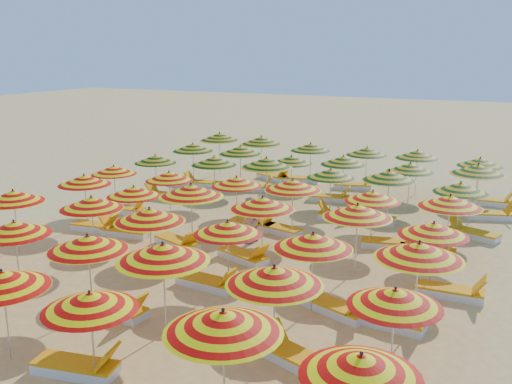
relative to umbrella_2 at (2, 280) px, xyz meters
The scene contains 75 objects.
ground 9.06m from the umbrella_2, 82.81° to the left, with size 120.00×120.00×0.00m, color #EFC46A.
umbrella_2 is the anchor object (origin of this frame).
umbrella_3 2.15m from the umbrella_2, ahead, with size 1.98×1.98×1.91m.
umbrella_4 4.98m from the umbrella_2, ahead, with size 2.30×2.30×2.14m.
umbrella_5 7.32m from the umbrella_2, ahead, with size 2.27×2.27×1.95m.
umbrella_7 3.63m from the umbrella_2, 134.87° to the left, with size 2.43×2.43×1.98m.
umbrella_8 2.42m from the umbrella_2, 89.17° to the left, with size 1.95×1.95×2.03m.
umbrella_9 3.25m from the umbrella_2, 46.07° to the left, with size 2.44×2.44×2.19m.
umbrella_10 5.44m from the umbrella_2, 25.59° to the left, with size 2.52×2.52×2.11m.
umbrella_11 7.73m from the umbrella_2, 20.80° to the left, with size 2.29×2.29×1.92m.
umbrella_12 7.04m from the umbrella_2, 136.72° to the left, with size 2.16×2.16×2.03m.
umbrella_13 5.80m from the umbrella_2, 114.37° to the left, with size 2.43×2.43×2.03m.
umbrella_14 4.84m from the umbrella_2, 89.43° to the left, with size 2.29×2.29×2.08m.
umbrella_15 5.68m from the umbrella_2, 66.19° to the left, with size 2.33×2.33×1.91m.
umbrella_16 6.82m from the umbrella_2, 45.35° to the left, with size 2.00×2.00×2.04m.
umbrella_17 8.83m from the umbrella_2, 35.02° to the left, with size 2.25×2.25×2.12m.
umbrella_18 9.16m from the umbrella_2, 122.37° to the left, with size 2.09×2.09×1.98m.
umbrella_19 7.76m from the umbrella_2, 108.37° to the left, with size 2.28×2.28×1.90m.
umbrella_20 7.42m from the umbrella_2, 91.86° to the left, with size 2.32×2.32×2.19m.
umbrella_21 7.72m from the umbrella_2, 72.97° to the left, with size 2.05×2.05×2.07m.
umbrella_22 9.21m from the umbrella_2, 56.67° to the left, with size 2.46×2.46×2.10m.
umbrella_23 10.30m from the umbrella_2, 45.81° to the left, with size 1.94×1.94×1.93m.
umbrella_24 11.27m from the umbrella_2, 118.52° to the left, with size 1.89×1.89×1.87m.
umbrella_25 10.24m from the umbrella_2, 105.56° to the left, with size 2.20×2.20×1.89m.
umbrella_26 10.10m from the umbrella_2, 90.23° to the left, with size 1.83×1.83×1.91m.
umbrella_27 10.21m from the umbrella_2, 77.73° to the left, with size 2.48×2.48×2.06m.
umbrella_28 11.29m from the umbrella_2, 64.58° to the left, with size 1.97×1.97×1.90m.
umbrella_29 12.43m from the umbrella_2, 54.46° to the left, with size 2.07×2.07×2.04m.
umbrella_30 13.42m from the umbrella_2, 112.72° to the left, with size 2.05×2.05×1.90m.
umbrella_31 12.89m from the umbrella_2, 100.89° to the left, with size 1.98×1.98×2.03m.
umbrella_32 12.64m from the umbrella_2, 90.23° to the left, with size 2.48×2.48×2.18m.
umbrella_33 13.07m from the umbrella_2, 78.75° to the left, with size 1.84×1.84×1.93m.
umbrella_34 13.65m from the umbrella_2, 69.59° to the left, with size 2.40×2.40×2.08m.
umbrella_35 14.47m from the umbrella_2, 59.97° to the left, with size 2.37×2.37×1.93m.
umbrella_36 15.78m from the umbrella_2, 108.18° to the left, with size 2.05×2.05×2.05m.
umbrella_37 15.27m from the umbrella_2, 99.32° to the left, with size 2.46×2.46×2.10m.
umbrella_38 14.84m from the umbrella_2, 89.58° to the left, with size 2.05×2.05×1.90m.
umbrella_39 15.24m from the umbrella_2, 81.20° to the left, with size 2.50×2.50×2.03m.
umbrella_40 15.94m from the umbrella_2, 71.53° to the left, with size 2.20×2.20×1.96m.
umbrella_41 16.78m from the umbrella_2, 63.21° to the left, with size 2.53×2.53×2.16m.
umbrella_42 18.47m from the umbrella_2, 105.91° to the left, with size 2.54×2.54×2.19m.
umbrella_43 17.74m from the umbrella_2, 98.45° to the left, with size 2.60×2.60×2.19m.
umbrella_44 17.59m from the umbrella_2, 90.19° to the left, with size 2.10×2.10×2.03m.
umbrella_45 17.94m from the umbrella_2, 81.70° to the left, with size 2.06×2.06×2.00m.
umbrella_46 18.38m from the umbrella_2, 74.73° to the left, with size 2.34×2.34×2.05m.
umbrella_47 19.04m from the umbrella_2, 67.07° to the left, with size 2.44×2.44×1.95m.
lounger_2 2.31m from the umbrella_2, ahead, with size 1.81×0.89×0.69m.
lounger_6 3.11m from the umbrella_2, 76.24° to the left, with size 1.78×0.74×0.69m.
lounger_7 6.13m from the umbrella_2, 23.73° to the left, with size 1.83×1.13×0.69m.
lounger_8 5.51m from the umbrella_2, 70.16° to the left, with size 1.77×0.70×0.69m.
lounger_9 7.50m from the umbrella_2, 42.59° to the left, with size 1.83×1.13×0.69m.
lounger_10 8.46m from the umbrella_2, 35.88° to the left, with size 1.77×0.72×0.69m.
lounger_11 8.81m from the umbrella_2, 119.78° to the left, with size 1.79×0.81×0.69m.
lounger_12 8.26m from the umbrella_2, 112.08° to the left, with size 1.79×0.79×0.69m.
lounger_13 7.55m from the umbrella_2, 95.79° to the left, with size 1.83×1.10×0.69m.
lounger_14 7.54m from the umbrella_2, 76.20° to the left, with size 1.83×1.11×0.69m.
lounger_15 10.71m from the umbrella_2, 42.72° to the left, with size 1.75×0.63×0.69m.
lounger_16 10.96m from the umbrella_2, 116.19° to the left, with size 1.80×0.82×0.69m.
lounger_17 10.37m from the umbrella_2, 86.88° to the left, with size 1.78×0.74×0.69m.
lounger_18 10.37m from the umbrella_2, 81.18° to the left, with size 1.82×0.96×0.69m.
lounger_19 11.75m from the umbrella_2, 62.11° to the left, with size 1.82×0.98×0.69m.
lounger_20 12.20m from the umbrella_2, 56.24° to the left, with size 1.76×0.69×0.69m.
lounger_21 13.20m from the umbrella_2, 110.94° to the left, with size 1.74×0.62×0.69m.
lounger_22 13.07m from the umbrella_2, 76.39° to the left, with size 1.79×0.79×0.69m.
lounger_23 13.49m from the umbrella_2, 71.90° to the left, with size 1.75×0.64×0.69m.
lounger_24 14.83m from the umbrella_2, 58.30° to the left, with size 1.83×1.12×0.69m.
lounger_25 15.66m from the umbrella_2, 106.49° to the left, with size 1.81×0.86×0.69m.
lounger_26 15.44m from the umbrella_2, 97.03° to the left, with size 1.82×1.17×0.69m.
lounger_27 15.21m from the umbrella_2, 83.06° to the left, with size 1.82×0.98×0.69m.
lounger_28 17.31m from the umbrella_2, 61.76° to the left, with size 1.83×1.10×0.69m.
lounger_29 17.89m from the umbrella_2, 96.48° to the left, with size 1.83×1.10×0.69m.
lounger_30 17.86m from the umbrella_2, 92.11° to the left, with size 1.83×1.05×0.69m.
lounger_31 17.75m from the umbrella_2, 83.21° to the left, with size 1.82×1.01×0.69m.
lounger_32 19.14m from the umbrella_2, 65.16° to the left, with size 1.75×0.64×0.69m.
beachgoer_b 8.86m from the umbrella_2, 82.59° to the left, with size 0.75×0.59×1.55m, color tan.
Camera 1 is at (8.09, -16.13, 6.22)m, focal length 40.00 mm.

